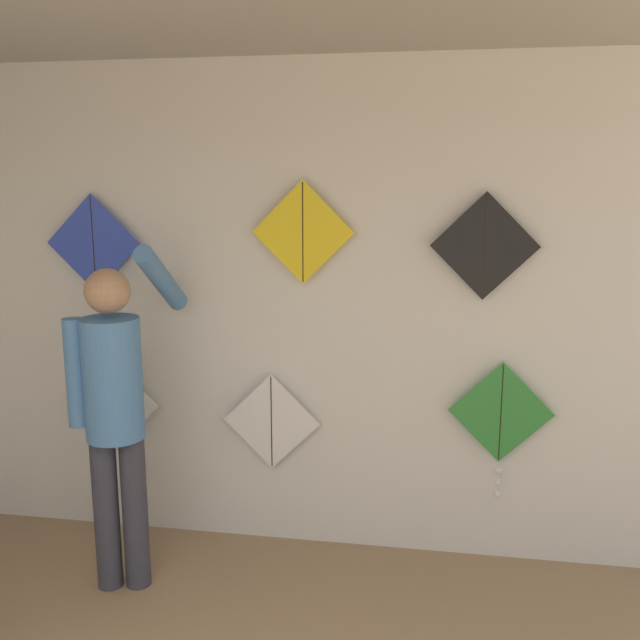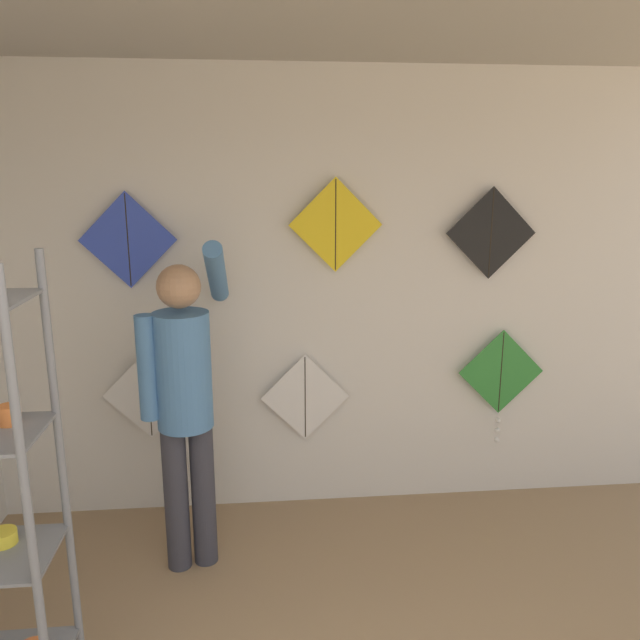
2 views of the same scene
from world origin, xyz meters
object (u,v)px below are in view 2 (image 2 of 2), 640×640
at_px(kite_0, 149,395).
at_px(kite_2, 501,378).
at_px(kite_3, 128,240).
at_px(kite_4, 336,225).
at_px(kite_1, 305,397).
at_px(shopkeeper, 185,391).
at_px(kite_5, 491,233).

relative_size(kite_0, kite_2, 0.73).
distance_m(kite_3, kite_4, 1.24).
bearing_deg(kite_0, kite_1, 0.00).
distance_m(kite_0, kite_4, 1.57).
distance_m(kite_0, kite_1, 0.98).
distance_m(shopkeeper, kite_2, 2.07).
height_order(kite_1, kite_2, kite_2).
bearing_deg(kite_5, kite_4, 180.00).
relative_size(kite_2, kite_4, 1.36).
height_order(kite_1, kite_3, kite_3).
relative_size(shopkeeper, kite_3, 3.21).
bearing_deg(kite_2, kite_3, 179.98).
xyz_separation_m(kite_0, kite_3, (-0.06, 0.00, 0.97)).
xyz_separation_m(shopkeeper, kite_4, (0.88, 0.56, 0.83)).
xyz_separation_m(kite_1, kite_2, (1.29, -0.00, 0.09)).
bearing_deg(kite_2, kite_0, 179.98).
xyz_separation_m(kite_4, kite_5, (0.98, 0.00, -0.06)).
bearing_deg(kite_0, kite_3, 180.00).
xyz_separation_m(kite_0, kite_1, (0.98, 0.00, -0.05)).
bearing_deg(shopkeeper, kite_1, 25.54).
distance_m(kite_2, kite_3, 2.52).
height_order(shopkeeper, kite_3, kite_3).
height_order(kite_2, kite_4, kite_4).
distance_m(kite_0, kite_3, 0.97).
relative_size(kite_1, kite_2, 0.73).
height_order(kite_2, kite_5, kite_5).
distance_m(kite_2, kite_5, 0.96).
relative_size(kite_0, kite_1, 1.00).
bearing_deg(kite_5, kite_2, -0.42).
bearing_deg(kite_3, kite_5, 0.00).
bearing_deg(kite_5, kite_0, 180.00).
relative_size(kite_1, kite_4, 1.00).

